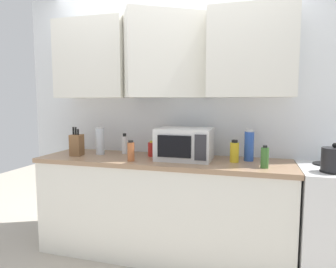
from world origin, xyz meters
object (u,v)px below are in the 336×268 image
object	(u,v)px
bottle_spice_jar	(131,151)
bottle_clear_tall	(100,141)
bottle_white_jar	(125,144)
bottle_red_sauce	(152,149)
kettle	(334,159)
bottle_yellow_mustard	(234,152)
bottle_blue_cleaner	(249,145)
bottle_green_oil	(265,157)
knife_block	(77,145)
microwave	(185,144)

from	to	relation	value
bottle_spice_jar	bottle_clear_tall	size ratio (longest dim) A/B	0.66
bottle_white_jar	bottle_red_sauce	distance (m)	0.31
bottle_red_sauce	bottle_clear_tall	distance (m)	0.53
kettle	bottle_yellow_mustard	bearing A→B (deg)	165.75
kettle	bottle_blue_cleaner	xyz separation A→B (m)	(-0.60, 0.28, 0.04)
bottle_white_jar	bottle_clear_tall	xyz separation A→B (m)	(-0.21, -0.10, 0.04)
bottle_spice_jar	bottle_green_oil	bearing A→B (deg)	1.67
bottle_white_jar	bottle_red_sauce	world-z (taller)	bottle_white_jar
kettle	bottle_white_jar	xyz separation A→B (m)	(-1.79, 0.31, -0.01)
bottle_spice_jar	bottle_blue_cleaner	size ratio (longest dim) A/B	0.65
knife_block	bottle_blue_cleaner	bearing A→B (deg)	6.46
knife_block	bottle_clear_tall	bearing A→B (deg)	30.78
bottle_yellow_mustard	bottle_clear_tall	world-z (taller)	bottle_clear_tall
bottle_spice_jar	bottle_red_sauce	world-z (taller)	bottle_spice_jar
knife_block	bottle_green_oil	bearing A→B (deg)	-2.80
bottle_blue_cleaner	microwave	bearing A→B (deg)	-170.31
knife_block	bottle_white_jar	distance (m)	0.45
bottle_spice_jar	microwave	bearing A→B (deg)	25.15
bottle_red_sauce	bottle_clear_tall	bearing A→B (deg)	-174.68
microwave	bottle_clear_tall	xyz separation A→B (m)	(-0.85, 0.03, -0.01)
bottle_spice_jar	bottle_blue_cleaner	world-z (taller)	bottle_blue_cleaner
kettle	bottle_spice_jar	size ratio (longest dim) A/B	1.14
bottle_green_oil	bottle_clear_tall	xyz separation A→B (m)	(-1.52, 0.20, 0.05)
microwave	bottle_white_jar	bearing A→B (deg)	168.58
bottle_clear_tall	bottle_blue_cleaner	distance (m)	1.40
bottle_yellow_mustard	bottle_spice_jar	bearing A→B (deg)	-166.84
kettle	bottle_red_sauce	bearing A→B (deg)	170.19
bottle_white_jar	bottle_red_sauce	bearing A→B (deg)	-10.12
knife_block	bottle_clear_tall	size ratio (longest dim) A/B	1.01
microwave	bottle_clear_tall	bearing A→B (deg)	178.28
kettle	bottle_blue_cleaner	size ratio (longest dim) A/B	0.73
bottle_blue_cleaner	bottle_spice_jar	bearing A→B (deg)	-163.21
bottle_spice_jar	bottle_clear_tall	xyz separation A→B (m)	(-0.42, 0.23, 0.05)
kettle	bottle_green_oil	xyz separation A→B (m)	(-0.48, 0.01, -0.01)
kettle	bottle_white_jar	size ratio (longest dim) A/B	1.01
kettle	microwave	xyz separation A→B (m)	(-1.15, 0.18, 0.04)
knife_block	bottle_white_jar	size ratio (longest dim) A/B	1.35
kettle	bottle_yellow_mustard	xyz separation A→B (m)	(-0.72, 0.18, -0.01)
bottle_white_jar	bottle_blue_cleaner	distance (m)	1.19
bottle_green_oil	bottle_spice_jar	size ratio (longest dim) A/B	0.99
bottle_white_jar	bottle_red_sauce	size ratio (longest dim) A/B	1.39
kettle	bottle_spice_jar	world-z (taller)	kettle
microwave	knife_block	bearing A→B (deg)	-175.27
bottle_clear_tall	bottle_spice_jar	bearing A→B (deg)	-28.28
bottle_white_jar	bottle_yellow_mustard	distance (m)	1.08
bottle_blue_cleaner	bottle_red_sauce	bearing A→B (deg)	-178.69
bottle_spice_jar	knife_block	bearing A→B (deg)	169.26
bottle_white_jar	bottle_red_sauce	xyz separation A→B (m)	(0.31, -0.05, -0.02)
bottle_yellow_mustard	bottle_red_sauce	world-z (taller)	bottle_yellow_mustard
bottle_yellow_mustard	bottle_white_jar	bearing A→B (deg)	173.14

